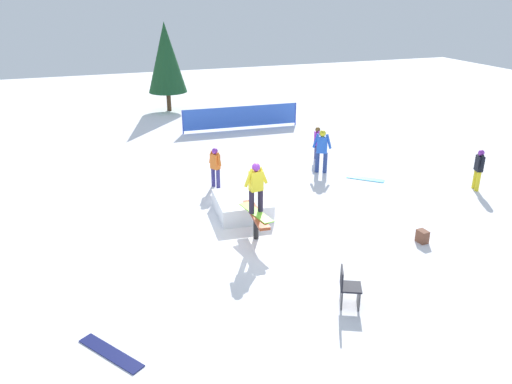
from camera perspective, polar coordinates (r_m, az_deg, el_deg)
The scene contains 14 objects.
ground_plane at distance 13.48m, azimuth 0.00°, elevation -5.32°, with size 60.00×60.00×0.00m, color white.
rail_feature at distance 13.20m, azimuth 0.00°, elevation -2.94°, with size 1.83×0.43×0.75m.
snow_kicker_ramp at distance 14.81m, azimuth -1.61°, elevation -1.57°, with size 1.80×1.50×0.52m, color white.
main_rider_on_rail at distance 12.88m, azimuth 0.00°, elevation 0.36°, with size 1.44×0.69×1.39m.
bystander_orange at distance 16.66m, azimuth -4.68°, elevation 3.04°, with size 0.54×0.34×1.38m.
bystander_blue at distance 18.14m, azimuth 7.54°, elevation 4.90°, with size 0.43×0.64×1.58m.
bystander_black at distance 17.98m, azimuth 24.10°, elevation 2.57°, with size 0.57×0.29×1.39m.
bystander_purple at distance 19.59m, azimuth 7.01°, elevation 5.75°, with size 0.60×0.25×1.30m.
loose_snowboard_navy at distance 10.02m, azimuth -16.26°, elevation -17.26°, with size 1.53×0.28×0.02m, color navy.
loose_snowboard_cyan at distance 18.00m, azimuth 12.40°, elevation 1.47°, with size 1.29×0.28×0.02m, color #30ACD8.
folding_chair at distance 10.80m, azimuth 10.49°, elevation -10.81°, with size 0.59×0.59×0.88m.
backpack_on_snow at distance 13.92m, azimuth 18.48°, elevation -4.84°, with size 0.30×0.22×0.34m, color brown.
safety_fence at distance 23.90m, azimuth -1.74°, elevation 8.59°, with size 0.28×5.60×1.10m.
pine_tree_far at distance 27.75m, azimuth -10.25°, elevation 14.87°, with size 2.05×2.05×4.67m.
Camera 1 is at (11.27, -3.97, 6.24)m, focal length 35.00 mm.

